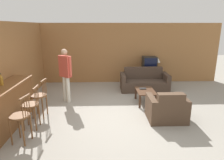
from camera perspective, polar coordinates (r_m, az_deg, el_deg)
The scene contains 16 objects.
ground_plane at distance 5.71m, azimuth 1.83°, elevation -10.48°, with size 24.00×24.00×0.00m, color gray.
wall_back at distance 8.88m, azimuth 0.33°, elevation 7.62°, with size 9.40×0.08×2.60m.
wall_left at distance 7.13m, azimuth -24.89°, elevation 4.32°, with size 0.08×8.67×2.60m.
bar_counter at distance 5.56m, azimuth -28.04°, elevation -7.04°, with size 0.55×2.41×1.07m.
bar_chair_near at distance 4.76m, azimuth -24.72°, elevation -9.98°, with size 0.49×0.49×1.08m.
bar_chair_mid at distance 5.29m, azimuth -22.15°, elevation -7.14°, with size 0.42×0.42×1.08m.
bar_chair_far at distance 5.87m, azimuth -20.03°, elevation -4.76°, with size 0.46×0.46×1.08m.
couch_far at distance 8.03m, azimuth 9.14°, elevation -0.65°, with size 1.86×0.87×0.87m.
armchair_near at distance 5.61m, azimuth 15.38°, elevation -8.08°, with size 1.00×0.83×0.84m.
coffee_table at distance 6.63m, azimuth 9.54°, elevation -3.53°, with size 0.58×0.90×0.44m.
tv_unit at distance 8.88m, azimuth 10.45°, elevation 0.98°, with size 0.97×0.49×0.66m.
tv at distance 8.76m, azimuth 10.64°, elevation 4.81°, with size 0.59×0.49×0.55m.
bottle at distance 5.54m, azimuth -29.08°, elevation 0.03°, with size 0.08×0.08×0.30m.
book_on_table at distance 6.74m, azimuth 8.77°, elevation -2.42°, with size 0.22×0.14×0.03m.
table_lamp at distance 8.82m, azimuth 12.82°, elevation 5.60°, with size 0.26×0.26×0.54m.
person_by_window at distance 6.66m, azimuth -13.16°, elevation 2.12°, with size 0.46×0.40×1.77m.
Camera 1 is at (-0.36, -5.13, 2.47)m, focal length 32.00 mm.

